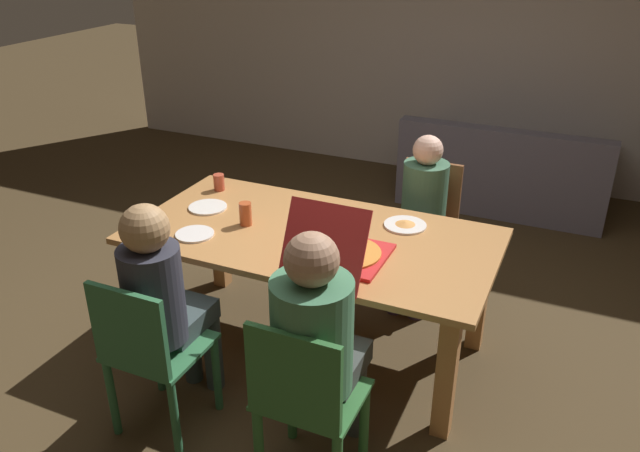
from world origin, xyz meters
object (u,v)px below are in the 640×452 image
(plate_1, at_px, (195,234))
(drinking_glass_0, at_px, (219,182))
(person_0, at_px, (421,209))
(chair_1, at_px, (149,351))
(chair_0, at_px, (426,221))
(couch, at_px, (503,175))
(person_2, at_px, (317,336))
(plate_0, at_px, (208,207))
(plate_2, at_px, (405,225))
(person_1, at_px, (163,296))
(drinking_glass_1, at_px, (245,214))
(chair_2, at_px, (305,402))
(dining_table, at_px, (313,251))
(pizza_box_0, at_px, (342,253))

(plate_1, xyz_separation_m, drinking_glass_0, (-0.23, 0.62, 0.05))
(person_0, relative_size, chair_1, 1.27)
(chair_0, height_order, chair_1, chair_0)
(chair_0, bearing_deg, couch, 81.43)
(person_2, distance_m, drinking_glass_0, 1.70)
(person_2, bearing_deg, person_0, 90.00)
(plate_0, height_order, plate_2, plate_2)
(chair_1, relative_size, drinking_glass_0, 8.40)
(person_1, distance_m, drinking_glass_1, 0.78)
(drinking_glass_1, bearing_deg, couch, 68.53)
(chair_1, relative_size, chair_2, 0.99)
(chair_0, relative_size, chair_2, 1.00)
(plate_1, distance_m, couch, 3.26)
(dining_table, relative_size, plate_0, 8.75)
(person_2, xyz_separation_m, drinking_glass_0, (-1.23, 1.18, 0.08))
(plate_2, bearing_deg, drinking_glass_1, -157.07)
(chair_2, xyz_separation_m, person_2, (0.00, 0.13, 0.26))
(person_0, bearing_deg, chair_2, -90.00)
(person_0, xyz_separation_m, plate_1, (-1.01, -1.07, 0.10))
(person_0, bearing_deg, drinking_glass_1, -134.00)
(chair_1, relative_size, couch, 0.51)
(person_2, bearing_deg, chair_0, 90.00)
(chair_1, height_order, chair_2, chair_2)
(chair_2, xyz_separation_m, plate_0, (-1.14, 1.03, 0.29))
(drinking_glass_1, bearing_deg, pizza_box_0, -15.29)
(drinking_glass_0, distance_m, couch, 2.83)
(person_1, relative_size, plate_2, 5.03)
(person_0, distance_m, couch, 1.94)
(chair_0, xyz_separation_m, person_0, (-0.00, -0.16, 0.16))
(chair_2, bearing_deg, drinking_glass_1, 131.27)
(person_1, distance_m, couch, 3.69)
(plate_2, distance_m, couch, 2.43)
(chair_0, bearing_deg, chair_1, -113.34)
(dining_table, distance_m, couch, 2.78)
(drinking_glass_1, bearing_deg, dining_table, 7.93)
(plate_1, height_order, drinking_glass_0, drinking_glass_0)
(person_0, relative_size, couch, 0.65)
(pizza_box_0, bearing_deg, drinking_glass_0, 152.69)
(chair_1, xyz_separation_m, plate_2, (0.87, 1.28, 0.28))
(plate_2, relative_size, couch, 0.14)
(chair_0, relative_size, person_0, 0.79)
(chair_1, distance_m, plate_1, 0.76)
(chair_1, relative_size, plate_1, 4.17)
(person_1, bearing_deg, chair_1, -90.00)
(person_0, distance_m, plate_2, 0.49)
(chair_0, xyz_separation_m, drinking_glass_1, (-0.81, -1.00, 0.32))
(chair_0, distance_m, drinking_glass_0, 1.41)
(dining_table, height_order, plate_0, plate_0)
(dining_table, height_order, plate_2, plate_2)
(chair_0, bearing_deg, drinking_glass_1, -129.10)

